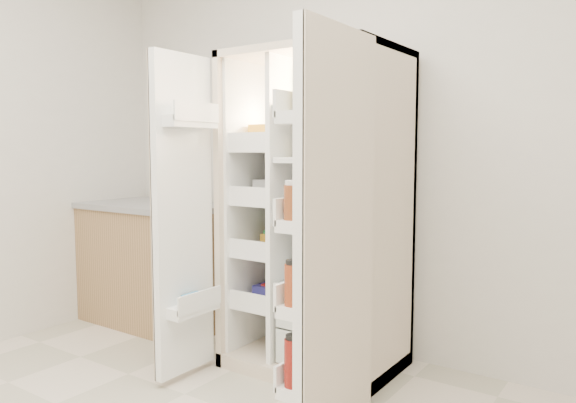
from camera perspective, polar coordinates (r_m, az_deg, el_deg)
The scene contains 5 objects.
wall_back at distance 3.39m, azimuth 7.96°, elevation 6.99°, with size 4.00×0.02×2.70m, color beige.
refrigerator at distance 3.17m, azimuth 3.67°, elevation -3.90°, with size 0.92×0.70×1.80m.
freezer_door at distance 2.99m, azimuth -10.88°, elevation -1.63°, with size 0.15×0.40×1.72m.
fridge_door at distance 2.32m, azimuth 4.64°, elevation -4.00°, with size 0.17×0.58×1.72m.
kitchen_counter at distance 4.11m, azimuth -13.92°, elevation -6.18°, with size 1.20×0.64×0.87m.
Camera 1 is at (1.53, -1.02, 1.25)m, focal length 34.00 mm.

